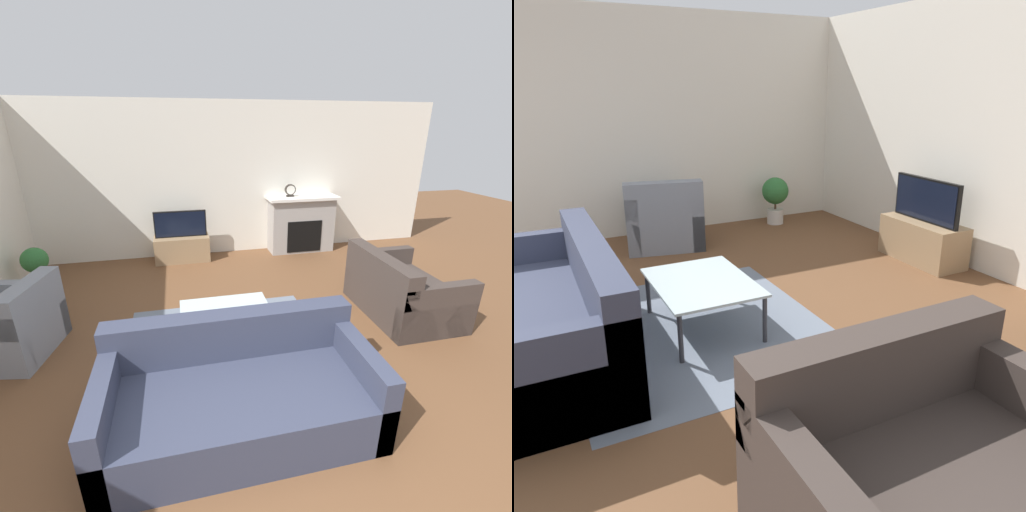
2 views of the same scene
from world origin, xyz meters
The scene contains 10 objects.
wall_back centered at (0.00, 5.14, 1.35)m, with size 8.84×0.06×2.70m.
wall_left centered at (-2.95, 2.56, 1.35)m, with size 0.06×8.11×2.70m.
area_rug centered at (-0.07, 2.09, 0.00)m, with size 2.18×1.93×0.00m.
tv_stand centered at (-0.48, 4.82, 0.22)m, with size 0.95×0.42×0.45m.
tv centered at (-0.48, 4.82, 0.68)m, with size 0.89×0.06×0.46m.
couch_sectional centered at (-0.12, 1.03, 0.28)m, with size 2.08×1.00×0.82m.
couch_loveseat centered at (2.19, 2.32, 0.29)m, with size 0.96×1.34×0.82m.
armchair_by_window centered at (-2.26, 2.46, 0.30)m, with size 0.93×1.00×0.82m.
coffee_table centered at (-0.07, 2.15, 0.36)m, with size 0.98×0.73×0.39m.
potted_plant centered at (-2.58, 4.11, 0.40)m, with size 0.36×0.36×0.64m.
Camera 2 is at (3.38, 0.98, 1.85)m, focal length 35.00 mm.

